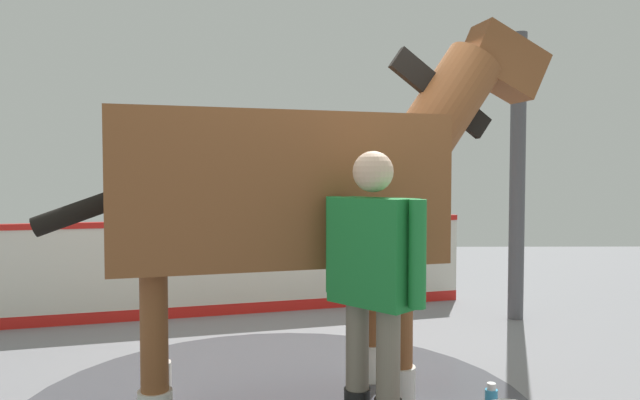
{
  "coord_description": "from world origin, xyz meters",
  "views": [
    {
      "loc": [
        -0.15,
        3.99,
        1.53
      ],
      "look_at": [
        -0.18,
        0.62,
        1.38
      ],
      "focal_mm": 31.71,
      "sensor_mm": 36.0,
      "label": 1
    }
  ],
  "objects": [
    {
      "name": "ground_plane",
      "position": [
        0.0,
        0.0,
        -0.01
      ],
      "size": [
        16.0,
        16.0,
        0.02
      ],
      "primitive_type": "cube",
      "color": "gray"
    },
    {
      "name": "barrier_wall",
      "position": [
        0.77,
        -2.17,
        0.48
      ],
      "size": [
        5.31,
        1.51,
        1.05
      ],
      "color": "silver",
      "rests_on": "ground"
    },
    {
      "name": "roof_post_near",
      "position": [
        -2.29,
        -1.95,
        1.51
      ],
      "size": [
        0.16,
        0.16,
        3.02
      ],
      "primitive_type": "cylinder",
      "color": "#4C4C51",
      "rests_on": "ground"
    },
    {
      "name": "horse",
      "position": [
        -0.03,
        0.26,
        1.43
      ],
      "size": [
        3.4,
        1.43,
        2.63
      ],
      "rotation": [
        0.0,
        0.0,
        -2.88
      ],
      "color": "brown",
      "rests_on": "ground"
    },
    {
      "name": "handler",
      "position": [
        -0.46,
        0.95,
        0.95
      ],
      "size": [
        0.5,
        0.5,
        1.66
      ],
      "rotation": [
        0.0,
        0.0,
        0.79
      ],
      "color": "black",
      "rests_on": "ground"
    }
  ]
}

